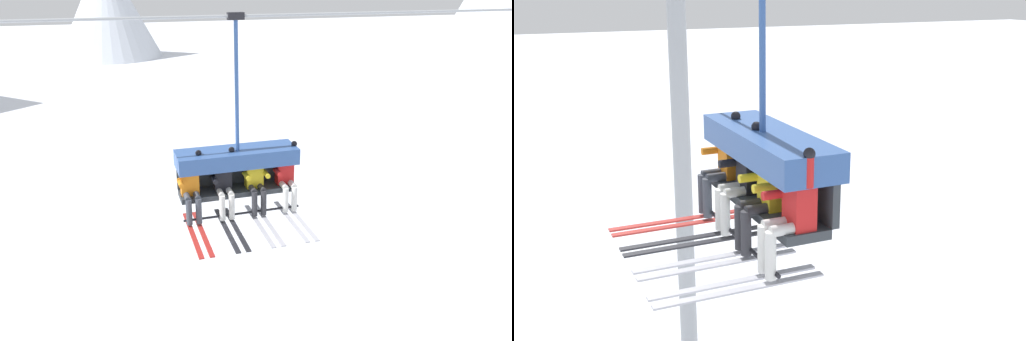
% 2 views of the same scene
% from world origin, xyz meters
% --- Properties ---
extents(lift_tower_near, '(0.36, 1.88, 8.93)m').
position_xyz_m(lift_tower_near, '(-6.08, -0.02, 4.64)').
color(lift_tower_near, '#9EA3A8').
rests_on(lift_tower_near, ground_plane).
extents(chairlift_chair, '(2.26, 0.74, 3.58)m').
position_xyz_m(chairlift_chair, '(-0.23, -0.73, 6.02)').
color(chairlift_chair, '#33383D').
extents(skier_orange, '(0.48, 1.70, 1.34)m').
position_xyz_m(skier_orange, '(-1.14, -0.94, 5.72)').
color(skier_orange, orange).
extents(skier_black, '(0.48, 1.70, 1.34)m').
position_xyz_m(skier_black, '(-0.53, -0.94, 5.72)').
color(skier_black, black).
extents(skier_yellow, '(0.46, 1.70, 1.23)m').
position_xyz_m(skier_yellow, '(0.08, -0.95, 5.70)').
color(skier_yellow, yellow).
extents(skier_red, '(0.48, 1.70, 1.34)m').
position_xyz_m(skier_red, '(0.69, -0.94, 5.72)').
color(skier_red, red).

